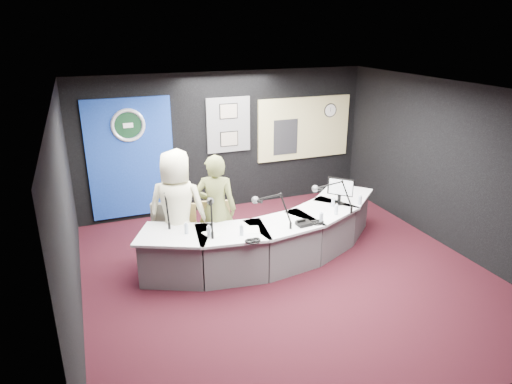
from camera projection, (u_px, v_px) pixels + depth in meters
name	position (u px, v px, depth m)	size (l,w,h in m)	color
ground	(286.00, 273.00, 7.12)	(6.00, 6.00, 0.00)	black
ceiling	(291.00, 91.00, 6.15)	(6.00, 6.00, 0.02)	silver
wall_back	(226.00, 142.00, 9.26)	(6.00, 0.02, 2.80)	black
wall_front	(433.00, 297.00, 4.01)	(6.00, 0.02, 2.80)	black
wall_left	(68.00, 219.00, 5.62)	(0.02, 6.00, 2.80)	black
wall_right	(451.00, 167.00, 7.65)	(0.02, 6.00, 2.80)	black
broadcast_desk	(270.00, 237.00, 7.45)	(4.50, 1.90, 0.75)	silver
backdrop_panel	(131.00, 159.00, 8.64)	(1.60, 0.05, 2.30)	navy
agency_seal	(128.00, 125.00, 8.38)	(0.63, 0.63, 0.07)	silver
seal_center	(128.00, 125.00, 8.38)	(0.48, 0.48, 0.01)	black
pinboard	(229.00, 125.00, 9.12)	(0.90, 0.04, 1.10)	slate
framed_photo_upper	(229.00, 111.00, 9.00)	(0.34, 0.02, 0.27)	gray
framed_photo_lower	(229.00, 139.00, 9.20)	(0.34, 0.02, 0.27)	gray
booth_window_frame	(304.00, 128.00, 9.77)	(2.12, 0.06, 1.32)	#CBC17F
booth_glow	(304.00, 128.00, 9.76)	(2.00, 0.02, 1.20)	#FFCDA1
equipment_rack	(286.00, 137.00, 9.64)	(0.55, 0.02, 0.75)	black
wall_clock	(330.00, 110.00, 9.83)	(0.28, 0.28, 0.01)	white
armchair_left	(179.00, 237.00, 7.26)	(0.51, 0.51, 0.91)	#AB8E4E
armchair_right	(217.00, 233.00, 7.35)	(0.55, 0.55, 0.98)	#AB8E4E
draped_jacket	(167.00, 224.00, 7.36)	(0.50, 0.10, 0.70)	slate
person_man	(177.00, 209.00, 7.09)	(0.93, 0.60, 1.90)	#F0EBC0
person_woman	(216.00, 209.00, 7.21)	(0.66, 0.43, 1.80)	olive
computer_monitor	(340.00, 187.00, 7.70)	(0.45, 0.03, 0.31)	black
desk_phone	(304.00, 224.00, 6.99)	(0.22, 0.18, 0.06)	black
headphones_near	(317.00, 222.00, 7.06)	(0.21, 0.21, 0.03)	black
headphones_far	(253.00, 241.00, 6.46)	(0.21, 0.21, 0.04)	black
paper_stack	(211.00, 234.00, 6.70)	(0.19, 0.27, 0.00)	white
notepad	(253.00, 230.00, 6.84)	(0.19, 0.27, 0.00)	white
boom_mic_a	(164.00, 203.00, 7.04)	(0.16, 0.74, 0.60)	black
boom_mic_b	(211.00, 211.00, 6.75)	(0.27, 0.72, 0.60)	black
boom_mic_c	(273.00, 206.00, 6.93)	(0.50, 0.61, 0.60)	black
boom_mic_d	(333.00, 193.00, 7.46)	(0.57, 0.54, 0.60)	black
water_bottles	(283.00, 216.00, 7.11)	(3.09, 0.57, 0.18)	silver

